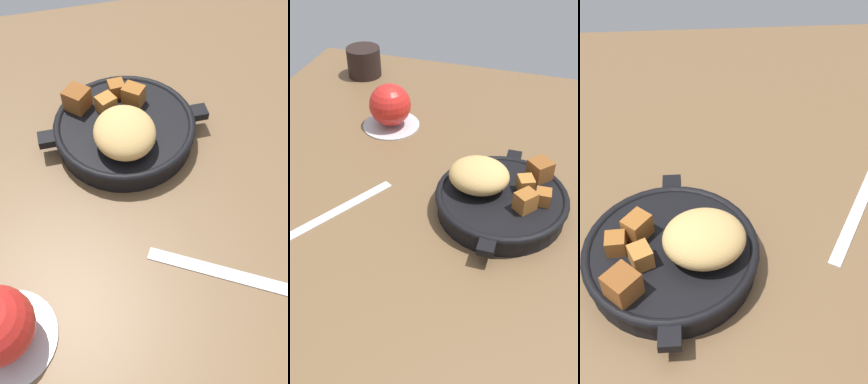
% 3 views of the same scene
% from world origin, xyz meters
% --- Properties ---
extents(ground_plane, '(1.12, 0.94, 0.02)m').
position_xyz_m(ground_plane, '(0.00, 0.00, -0.01)').
color(ground_plane, brown).
extents(cast_iron_skillet, '(0.25, 0.21, 0.08)m').
position_xyz_m(cast_iron_skillet, '(0.05, -0.09, 0.03)').
color(cast_iron_skillet, black).
rests_on(cast_iron_skillet, ground_plane).
extents(butter_knife, '(0.19, 0.12, 0.00)m').
position_xyz_m(butter_knife, '(-0.03, 0.15, 0.00)').
color(butter_knife, silver).
rests_on(butter_knife, ground_plane).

